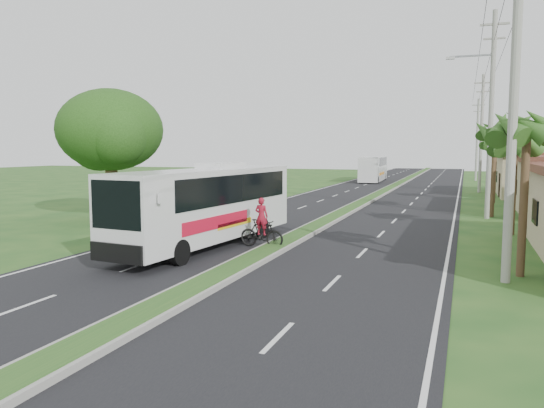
% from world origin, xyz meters
% --- Properties ---
extents(ground, '(180.00, 180.00, 0.00)m').
position_xyz_m(ground, '(0.00, 0.00, 0.00)').
color(ground, '#1F4A1B').
rests_on(ground, ground).
extents(road_asphalt, '(14.00, 160.00, 0.02)m').
position_xyz_m(road_asphalt, '(0.00, 20.00, 0.01)').
color(road_asphalt, black).
rests_on(road_asphalt, ground).
extents(median_strip, '(1.20, 160.00, 0.18)m').
position_xyz_m(median_strip, '(0.00, 20.00, 0.10)').
color(median_strip, gray).
rests_on(median_strip, ground).
extents(lane_edge_left, '(0.12, 160.00, 0.01)m').
position_xyz_m(lane_edge_left, '(-6.70, 20.00, 0.00)').
color(lane_edge_left, silver).
rests_on(lane_edge_left, ground).
extents(lane_edge_right, '(0.12, 160.00, 0.01)m').
position_xyz_m(lane_edge_right, '(6.70, 20.00, 0.00)').
color(lane_edge_right, silver).
rests_on(lane_edge_right, ground).
extents(palm_verge_a, '(2.40, 2.40, 5.45)m').
position_xyz_m(palm_verge_a, '(9.00, 3.00, 4.74)').
color(palm_verge_a, '#473321').
rests_on(palm_verge_a, ground).
extents(palm_verge_b, '(2.40, 2.40, 5.05)m').
position_xyz_m(palm_verge_b, '(9.40, 12.00, 4.36)').
color(palm_verge_b, '#473321').
rests_on(palm_verge_b, ground).
extents(palm_verge_c, '(2.40, 2.40, 5.85)m').
position_xyz_m(palm_verge_c, '(8.80, 19.00, 5.12)').
color(palm_verge_c, '#473321').
rests_on(palm_verge_c, ground).
extents(palm_verge_d, '(2.40, 2.40, 5.25)m').
position_xyz_m(palm_verge_d, '(9.30, 28.00, 4.55)').
color(palm_verge_d, '#473321').
rests_on(palm_verge_d, ground).
extents(shade_tree, '(6.30, 6.00, 7.54)m').
position_xyz_m(shade_tree, '(-12.11, 10.02, 5.03)').
color(shade_tree, '#473321').
rests_on(shade_tree, ground).
extents(utility_pole_a, '(1.60, 0.28, 11.00)m').
position_xyz_m(utility_pole_a, '(8.50, 2.00, 5.67)').
color(utility_pole_a, gray).
rests_on(utility_pole_a, ground).
extents(utility_pole_b, '(3.20, 0.28, 12.00)m').
position_xyz_m(utility_pole_b, '(8.47, 18.00, 6.26)').
color(utility_pole_b, gray).
rests_on(utility_pole_b, ground).
extents(utility_pole_c, '(1.60, 0.28, 11.00)m').
position_xyz_m(utility_pole_c, '(8.50, 38.00, 5.67)').
color(utility_pole_c, gray).
rests_on(utility_pole_c, ground).
extents(utility_pole_d, '(1.60, 0.28, 10.50)m').
position_xyz_m(utility_pole_d, '(8.50, 58.00, 5.42)').
color(utility_pole_d, gray).
rests_on(utility_pole_d, ground).
extents(coach_bus_main, '(3.38, 11.11, 3.53)m').
position_xyz_m(coach_bus_main, '(-2.83, 4.19, 1.94)').
color(coach_bus_main, silver).
rests_on(coach_bus_main, ground).
extents(coach_bus_far, '(2.77, 10.86, 3.14)m').
position_xyz_m(coach_bus_far, '(-3.76, 52.08, 1.78)').
color(coach_bus_far, silver).
rests_on(coach_bus_far, ground).
extents(motorcyclist, '(1.99, 0.68, 2.11)m').
position_xyz_m(motorcyclist, '(-0.68, 4.78, 0.74)').
color(motorcyclist, black).
rests_on(motorcyclist, ground).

